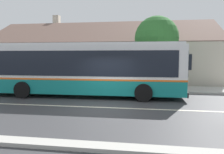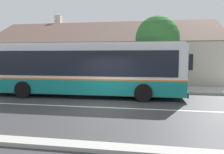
# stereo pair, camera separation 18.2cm
# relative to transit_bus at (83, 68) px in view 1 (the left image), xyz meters

# --- Properties ---
(ground_plane) EXTENTS (300.00, 300.00, 0.00)m
(ground_plane) POSITION_rel_transit_bus_xyz_m (1.88, -2.90, -1.77)
(ground_plane) COLOR #38383A
(sidewalk_far) EXTENTS (60.00, 3.00, 0.15)m
(sidewalk_far) POSITION_rel_transit_bus_xyz_m (1.88, 3.10, -1.69)
(sidewalk_far) COLOR #ADAAA3
(sidewalk_far) RESTS_ON ground
(curb_near) EXTENTS (60.00, 0.50, 0.12)m
(curb_near) POSITION_rel_transit_bus_xyz_m (1.88, -7.65, -1.71)
(curb_near) COLOR #ADAAA3
(curb_near) RESTS_ON ground
(lane_divider_stripe) EXTENTS (60.00, 0.16, 0.01)m
(lane_divider_stripe) POSITION_rel_transit_bus_xyz_m (1.88, -2.90, -1.76)
(lane_divider_stripe) COLOR beige
(lane_divider_stripe) RESTS_ON ground
(community_building) EXTENTS (22.29, 10.28, 7.24)m
(community_building) POSITION_rel_transit_bus_xyz_m (-0.55, 10.50, 0.22)
(community_building) COLOR beige
(community_building) RESTS_ON ground
(transit_bus) EXTENTS (12.38, 2.86, 3.30)m
(transit_bus) POSITION_rel_transit_bus_xyz_m (0.00, 0.00, 0.00)
(transit_bus) COLOR #147F7A
(transit_bus) RESTS_ON ground
(bench_by_building) EXTENTS (1.62, 0.51, 0.94)m
(bench_by_building) POSITION_rel_transit_bus_xyz_m (-6.87, 2.39, -1.20)
(bench_by_building) COLOR brown
(bench_by_building) RESTS_ON sidewalk_far
(bench_down_street) EXTENTS (1.73, 0.51, 0.94)m
(bench_down_street) POSITION_rel_transit_bus_xyz_m (-2.91, 2.51, -1.20)
(bench_down_street) COLOR brown
(bench_down_street) RESTS_ON sidewalk_far
(street_tree_primary) EXTENTS (3.35, 3.35, 5.57)m
(street_tree_primary) POSITION_rel_transit_bus_xyz_m (4.65, 3.95, 2.01)
(street_tree_primary) COLOR #4C3828
(street_tree_primary) RESTS_ON ground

